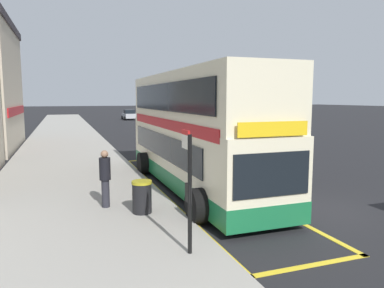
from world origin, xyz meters
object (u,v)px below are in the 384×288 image
at_px(litter_bin, 142,197).
at_px(parked_car_navy_behind, 179,123).
at_px(bus_stop_sign, 189,181).
at_px(pedestrian_waiting_near_sign, 105,176).
at_px(double_decker_bus, 194,135).
at_px(parked_car_silver_kerbside, 129,115).
at_px(parked_car_white_across, 193,131).

bearing_deg(litter_bin, parked_car_navy_behind, 70.10).
bearing_deg(parked_car_navy_behind, bus_stop_sign, -105.35).
bearing_deg(litter_bin, pedestrian_waiting_near_sign, 135.02).
bearing_deg(double_decker_bus, parked_car_silver_kerbside, 83.15).
bearing_deg(bus_stop_sign, double_decker_bus, 68.85).
relative_size(parked_car_navy_behind, parked_car_white_across, 1.00).
distance_m(bus_stop_sign, litter_bin, 3.23).
bearing_deg(parked_car_white_across, parked_car_navy_behind, -101.28).
relative_size(parked_car_silver_kerbside, pedestrian_waiting_near_sign, 2.39).
height_order(pedestrian_waiting_near_sign, litter_bin, pedestrian_waiting_near_sign).
bearing_deg(bus_stop_sign, parked_car_white_across, 69.89).
bearing_deg(pedestrian_waiting_near_sign, parked_car_navy_behind, 67.68).
height_order(double_decker_bus, pedestrian_waiting_near_sign, double_decker_bus).
distance_m(bus_stop_sign, pedestrian_waiting_near_sign, 4.20).
distance_m(bus_stop_sign, parked_car_white_across, 21.99).
relative_size(parked_car_silver_kerbside, litter_bin, 4.44).
bearing_deg(double_decker_bus, litter_bin, -132.48).
bearing_deg(litter_bin, double_decker_bus, 47.52).
height_order(parked_car_navy_behind, pedestrian_waiting_near_sign, pedestrian_waiting_near_sign).
bearing_deg(parked_car_white_across, bus_stop_sign, 69.76).
relative_size(double_decker_bus, litter_bin, 11.75).
bearing_deg(pedestrian_waiting_near_sign, double_decker_bus, 29.00).
height_order(bus_stop_sign, parked_car_silver_kerbside, bus_stop_sign).
distance_m(parked_car_white_across, litter_bin, 19.32).
xyz_separation_m(bus_stop_sign, pedestrian_waiting_near_sign, (-1.32, 3.95, -0.60)).
relative_size(double_decker_bus, parked_car_navy_behind, 2.65).
bearing_deg(double_decker_bus, bus_stop_sign, -111.15).
bearing_deg(pedestrian_waiting_near_sign, bus_stop_sign, -71.57).
relative_size(parked_car_silver_kerbside, parked_car_white_across, 1.00).
xyz_separation_m(double_decker_bus, bus_stop_sign, (-2.30, -5.95, -0.36)).
distance_m(parked_car_silver_kerbside, parked_car_white_across, 30.99).
height_order(parked_car_navy_behind, parked_car_white_across, same).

